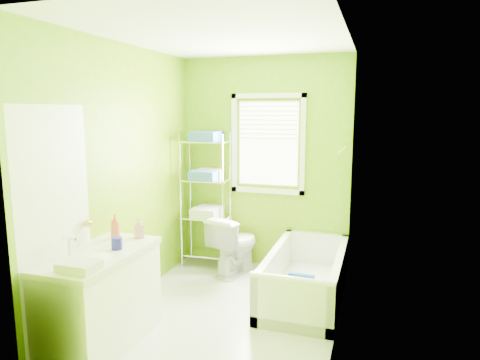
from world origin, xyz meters
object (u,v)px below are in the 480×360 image
(bathtub, at_px, (305,283))
(wire_shelf_unit, at_px, (208,185))
(vanity, at_px, (100,297))
(toilet, at_px, (235,244))

(bathtub, distance_m, wire_shelf_unit, 1.71)
(bathtub, bearing_deg, vanity, -135.06)
(bathtub, height_order, toilet, toilet)
(toilet, relative_size, vanity, 0.66)
(vanity, bearing_deg, toilet, 74.52)
(toilet, height_order, vanity, vanity)
(toilet, xyz_separation_m, vanity, (-0.53, -1.90, 0.08))
(bathtub, relative_size, wire_shelf_unit, 0.95)
(bathtub, height_order, wire_shelf_unit, wire_shelf_unit)
(toilet, bearing_deg, bathtub, 169.54)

